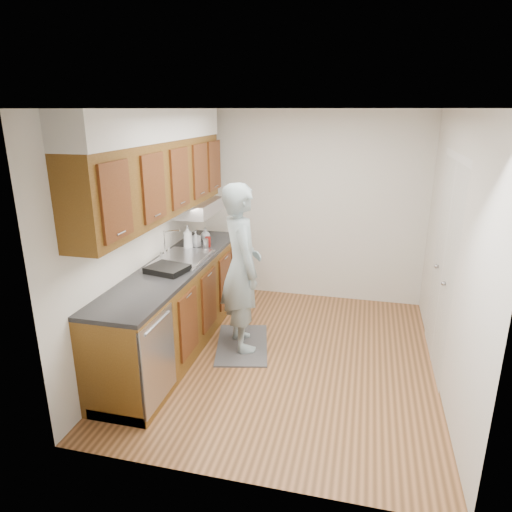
{
  "coord_description": "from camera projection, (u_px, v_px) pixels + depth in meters",
  "views": [
    {
      "loc": [
        0.71,
        -4.21,
        2.5
      ],
      "look_at": [
        -0.38,
        0.25,
        1.01
      ],
      "focal_mm": 32.0,
      "sensor_mm": 36.0,
      "label": 1
    }
  ],
  "objects": [
    {
      "name": "person",
      "position": [
        241.0,
        257.0,
        4.74
      ],
      "size": [
        0.77,
        0.86,
        2.03
      ],
      "primitive_type": "imported",
      "rotation": [
        0.0,
        0.0,
        2.09
      ],
      "color": "#889EA5",
      "rests_on": "floor_mat"
    },
    {
      "name": "floor_mat",
      "position": [
        242.0,
        345.0,
        5.05
      ],
      "size": [
        0.74,
        1.03,
        0.02
      ],
      "primitive_type": "cube",
      "rotation": [
        0.0,
        0.0,
        0.23
      ],
      "color": "#555557",
      "rests_on": "floor"
    },
    {
      "name": "floor",
      "position": [
        285.0,
        357.0,
        4.82
      ],
      "size": [
        3.5,
        3.5,
        0.0
      ],
      "primitive_type": "plane",
      "color": "#9F673C",
      "rests_on": "ground"
    },
    {
      "name": "soap_bottle_b",
      "position": [
        196.0,
        239.0,
        5.39
      ],
      "size": [
        0.11,
        0.11,
        0.19
      ],
      "primitive_type": "imported",
      "rotation": [
        0.0,
        0.0,
        -0.3
      ],
      "color": "#B3BAC3",
      "rests_on": "counter"
    },
    {
      "name": "ceiling",
      "position": [
        291.0,
        109.0,
        4.05
      ],
      "size": [
        3.5,
        3.5,
        0.0
      ],
      "primitive_type": "plane",
      "rotation": [
        3.14,
        0.0,
        0.0
      ],
      "color": "white",
      "rests_on": "wall_left"
    },
    {
      "name": "dish_rack",
      "position": [
        167.0,
        269.0,
        4.57
      ],
      "size": [
        0.44,
        0.39,
        0.06
      ],
      "primitive_type": "cube",
      "rotation": [
        0.0,
        0.0,
        -0.22
      ],
      "color": "black",
      "rests_on": "counter"
    },
    {
      "name": "soda_can",
      "position": [
        208.0,
        242.0,
        5.39
      ],
      "size": [
        0.08,
        0.08,
        0.12
      ],
      "primitive_type": "cylinder",
      "rotation": [
        0.0,
        0.0,
        -0.17
      ],
      "color": "#A8231C",
      "rests_on": "counter"
    },
    {
      "name": "closet_door",
      "position": [
        443.0,
        267.0,
        4.44
      ],
      "size": [
        0.02,
        1.22,
        2.05
      ],
      "primitive_type": "cube",
      "color": "white",
      "rests_on": "wall_right"
    },
    {
      "name": "steel_can",
      "position": [
        206.0,
        244.0,
        5.33
      ],
      "size": [
        0.07,
        0.07,
        0.12
      ],
      "primitive_type": "cylinder",
      "rotation": [
        0.0,
        0.0,
        -0.05
      ],
      "color": "#A5A5AA",
      "rests_on": "counter"
    },
    {
      "name": "soap_bottle_c",
      "position": [
        205.0,
        234.0,
        5.67
      ],
      "size": [
        0.17,
        0.17,
        0.16
      ],
      "primitive_type": "imported",
      "rotation": [
        0.0,
        0.0,
        0.74
      ],
      "color": "#B3BAC3",
      "rests_on": "counter"
    },
    {
      "name": "wall_right",
      "position": [
        452.0,
        255.0,
        4.1
      ],
      "size": [
        0.02,
        3.5,
        2.5
      ],
      "primitive_type": "cube",
      "color": "silver",
      "rests_on": "floor"
    },
    {
      "name": "upper_cabinets",
      "position": [
        159.0,
        166.0,
        4.56
      ],
      "size": [
        0.47,
        2.8,
        1.21
      ],
      "color": "brown",
      "rests_on": "wall_left"
    },
    {
      "name": "counter",
      "position": [
        177.0,
        304.0,
        4.94
      ],
      "size": [
        0.64,
        2.8,
        1.3
      ],
      "color": "brown",
      "rests_on": "floor"
    },
    {
      "name": "soap_bottle_a",
      "position": [
        188.0,
        237.0,
        5.28
      ],
      "size": [
        0.14,
        0.14,
        0.29
      ],
      "primitive_type": "imported",
      "rotation": [
        0.0,
        0.0,
        0.34
      ],
      "color": "#B3BAC3",
      "rests_on": "counter"
    },
    {
      "name": "wall_back",
      "position": [
        311.0,
        208.0,
        6.05
      ],
      "size": [
        3.0,
        0.02,
        2.5
      ],
      "primitive_type": "cube",
      "color": "silver",
      "rests_on": "floor"
    },
    {
      "name": "wall_left",
      "position": [
        147.0,
        234.0,
        4.77
      ],
      "size": [
        0.02,
        3.5,
        2.5
      ],
      "primitive_type": "cube",
      "color": "silver",
      "rests_on": "floor"
    }
  ]
}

